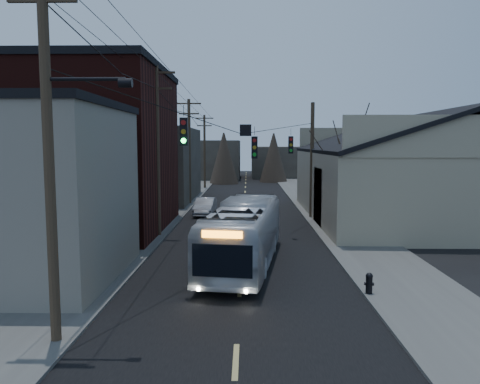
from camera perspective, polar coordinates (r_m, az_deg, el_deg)
The scene contains 14 objects.
road_surface at distance 39.75m, azimuth 0.51°, elevation -2.05°, with size 9.00×110.00×0.02m, color black.
sidewalk_left at distance 40.32m, azimuth -8.77°, elevation -1.94°, with size 4.00×110.00×0.12m, color #474744.
sidewalk_right at distance 40.22m, azimuth 9.82°, elevation -1.98°, with size 4.00×110.00×0.12m, color #474744.
building_clapboard at distance 20.68m, azimuth -25.76°, elevation -0.29°, with size 8.00×8.00×7.00m, color slate.
building_brick at distance 31.12m, azimuth -18.43°, elevation 4.65°, with size 10.00×12.00×10.00m, color black.
building_left_far at distance 46.46m, azimuth -11.24°, elevation 3.31°, with size 9.00×14.00×7.00m, color #35312B.
warehouse at distance 36.75m, azimuth 21.18°, elevation 1.11°, with size 16.16×20.60×7.73m.
building_far_left at distance 74.67m, azimuth -3.90°, elevation 3.97°, with size 10.00×12.00×6.00m, color #35312B.
building_far_right at distance 79.71m, azimuth 5.79°, elevation 3.71°, with size 12.00×14.00×5.00m, color #35312B.
bare_tree at distance 30.08m, azimuth 12.86°, elevation 2.10°, with size 0.40×0.40×7.20m, color black.
utility_lines at distance 33.69m, azimuth -4.88°, elevation 4.93°, with size 11.24×45.28×10.50m.
bus at distance 21.25m, azimuth 0.49°, elevation -5.12°, with size 2.45×10.46×2.91m, color #B4B9C1.
parked_car at distance 36.26m, azimuth -4.28°, elevation -1.80°, with size 1.41×4.05×1.33m, color #96989D.
fire_hydrant at distance 17.84m, azimuth 15.47°, elevation -10.57°, with size 0.37×0.26×0.76m.
Camera 1 is at (0.30, -9.37, 5.52)m, focal length 35.00 mm.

